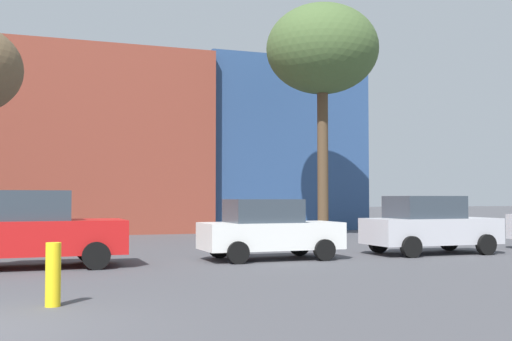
{
  "coord_description": "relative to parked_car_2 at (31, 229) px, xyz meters",
  "views": [
    {
      "loc": [
        0.93,
        -9.13,
        1.72
      ],
      "look_at": [
        7.74,
        9.67,
        2.58
      ],
      "focal_mm": 44.84,
      "sensor_mm": 36.0,
      "label": 1
    }
  ],
  "objects": [
    {
      "name": "parked_car_3",
      "position": [
        6.28,
        -0.0,
        -0.11
      ],
      "size": [
        3.89,
        1.91,
        1.68
      ],
      "color": "white",
      "rests_on": "ground_plane"
    },
    {
      "name": "bare_tree_2",
      "position": [
        12.05,
        8.4,
        7.24
      ],
      "size": [
        4.92,
        4.92,
        10.23
      ],
      "color": "brown",
      "rests_on": "ground_plane"
    },
    {
      "name": "parked_car_2",
      "position": [
        0.0,
        0.0,
        0.0
      ],
      "size": [
        4.39,
        2.15,
        1.9
      ],
      "color": "red",
      "rests_on": "ground_plane"
    },
    {
      "name": "bollard_yellow_0",
      "position": [
        0.29,
        -6.03,
        -0.44
      ],
      "size": [
        0.24,
        0.24,
        1.01
      ],
      "primitive_type": "cylinder",
      "color": "yellow",
      "rests_on": "ground_plane"
    },
    {
      "name": "parked_car_4",
      "position": [
        11.59,
        -0.0,
        -0.06
      ],
      "size": [
        4.11,
        2.02,
        1.78
      ],
      "color": "silver",
      "rests_on": "ground_plane"
    }
  ]
}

